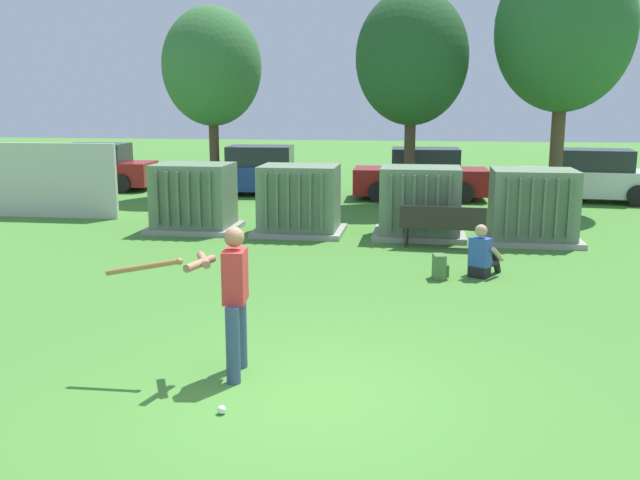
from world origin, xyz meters
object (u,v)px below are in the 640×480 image
batter (231,293)px  parked_car_rightmost (591,177)px  sports_ball (222,410)px  backpack (440,267)px  transformer_east (532,207)px  seated_spectator (483,256)px  parked_car_left_of_center (257,172)px  park_bench (442,224)px  parked_car_right_of_center (421,175)px  parked_car_leftmost (94,168)px  transformer_mid_west (299,201)px  transformer_mid_east (420,203)px  transformer_west (194,198)px

batter → parked_car_rightmost: bearing=64.4°
sports_ball → backpack: bearing=68.5°
transformer_east → backpack: bearing=-119.8°
seated_spectator → parked_car_left_of_center: size_ratio=0.22×
park_bench → backpack: park_bench is taller
parked_car_rightmost → parked_car_right_of_center: bearing=-177.3°
seated_spectator → parked_car_leftmost: bearing=139.5°
parked_car_leftmost → parked_car_right_of_center: same height
transformer_mid_west → transformer_mid_east: (2.82, -0.01, 0.00)m
transformer_mid_west → backpack: transformer_mid_west is taller
batter → seated_spectator: (3.23, 5.13, -0.60)m
transformer_west → parked_car_left_of_center: 6.66m
transformer_mid_east → backpack: 3.94m
seated_spectator → park_bench: bearing=105.5°
sports_ball → batter: bearing=99.2°
transformer_mid_west → batter: 8.74m
parked_car_rightmost → transformer_mid_west: bearing=-140.6°
transformer_mid_east → sports_ball: (-1.93, -9.73, -0.74)m
transformer_west → transformer_mid_west: same height
transformer_west → parked_car_right_of_center: (5.44, 6.33, -0.04)m
transformer_east → transformer_mid_east: bearing=174.9°
transformer_east → batter: size_ratio=1.21×
parked_car_leftmost → parked_car_right_of_center: bearing=-3.8°
batter → parked_car_leftmost: (-9.32, 15.85, -0.22)m
transformer_mid_east → parked_car_leftmost: 13.47m
transformer_east → parked_car_rightmost: (2.77, 6.85, -0.04)m
transformer_west → parked_car_rightmost: bearing=31.6°
park_bench → transformer_mid_east: bearing=111.7°
sports_ball → parked_car_left_of_center: parked_car_left_of_center is taller
park_bench → parked_car_left_of_center: (-5.91, 7.94, 0.22)m
seated_spectator → backpack: size_ratio=2.19×
sports_ball → seated_spectator: bearing=63.5°
transformer_mid_east → parked_car_rightmost: (5.25, 6.63, -0.04)m
park_bench → sports_ball: bearing=-105.8°
transformer_west → parked_car_right_of_center: size_ratio=0.49×
transformer_east → parked_car_left_of_center: (-7.90, 6.94, -0.04)m
park_bench → parked_car_rightmost: size_ratio=0.42×
transformer_west → transformer_east: same height
transformer_east → parked_car_leftmost: (-13.89, 7.37, -0.04)m
backpack → parked_car_leftmost: bearing=136.9°
transformer_west → backpack: bearing=-34.2°
transformer_mid_east → transformer_west: bearing=179.4°
transformer_east → backpack: transformer_east is taller
park_bench → parked_car_leftmost: bearing=144.9°
parked_car_left_of_center → parked_car_leftmost: bearing=175.8°
batter → parked_car_rightmost: batter is taller
park_bench → seated_spectator: seated_spectator is taller
sports_ball → backpack: backpack is taller
batter → sports_ball: size_ratio=19.33×
transformer_mid_east → seated_spectator: (1.14, -3.57, -0.41)m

